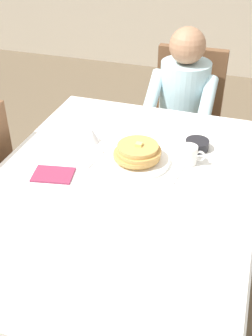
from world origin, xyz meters
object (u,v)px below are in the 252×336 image
Objects in this scene: diner_person at (182,103)px; bowl_butter at (197,145)px; chair_diner at (185,112)px; breakfast_stack at (138,152)px; dining_table_main at (118,201)px; cup_coffee at (189,155)px; knife_right_of_plate at (179,172)px; syrup_pitcher at (91,135)px; plate_breakfast at (139,161)px; fork_left_of_plate at (97,157)px; spoon_near_edge at (107,202)px.

bowl_butter is at bearing 106.93° from diner_person.
breakfast_stack is (-0.04, -0.98, 0.26)m from chair_diner.
dining_table_main is 13.49× the size of cup_coffee.
knife_right_of_plate is at bearing 36.40° from dining_table_main.
cup_coffee reaches higher than bowl_butter.
knife_right_of_plate reaches higher than dining_table_main.
syrup_pitcher is (-0.23, 0.29, 0.13)m from dining_table_main.
bowl_butter is at bearing 10.43° from syrup_pitcher.
plate_breakfast is at bearing -162.94° from cup_coffee.
chair_diner is 0.83× the size of diner_person.
fork_left_of_plate is (-0.22, -0.85, 0.07)m from diner_person.
diner_person is at bearing 67.31° from syrup_pitcher.
breakfast_stack is (0.03, 0.19, 0.14)m from dining_table_main.
knife_right_of_plate is 0.37m from spoon_near_edge.
bowl_butter reaches higher than fork_left_of_plate.
fork_left_of_plate is at bearing -173.52° from breakfast_stack.
dining_table_main is 0.37m from cup_coffee.
cup_coffee is at bearing 45.49° from dining_table_main.
knife_right_of_plate is (0.38, 0.00, 0.00)m from fork_left_of_plate.
bowl_butter reaches higher than knife_right_of_plate.
breakfast_stack is 1.41× the size of spoon_near_edge.
dining_table_main is at bearing 85.35° from spoon_near_edge.
cup_coffee is at bearing 16.48° from breakfast_stack.
breakfast_stack reaches higher than plate_breakfast.
chair_diner is 8.45× the size of bowl_butter.
spoon_near_edge is at bearing -146.00° from fork_left_of_plate.
cup_coffee is 0.75× the size of spoon_near_edge.
dining_table_main is at bearing -134.51° from cup_coffee.
syrup_pitcher is at bearing -169.57° from bowl_butter.
spoon_near_edge is at bearing 86.95° from chair_diner.
diner_person is 0.67m from bowl_butter.
chair_diner is at bearing 88.00° from plate_breakfast.
knife_right_of_plate is (0.19, -0.02, -0.01)m from plate_breakfast.
chair_diner is 1.32m from spoon_near_edge.
bowl_butter is (0.19, -0.79, 0.23)m from chair_diner.
chair_diner is (0.07, 1.17, -0.12)m from dining_table_main.
syrup_pitcher is at bearing 158.18° from breakfast_stack.
fork_left_of_plate is (-0.19, -0.02, -0.05)m from breakfast_stack.
breakfast_stack is at bearing 81.13° from dining_table_main.
diner_person is 10.18× the size of bowl_butter.
spoon_near_edge is (-0.07, -1.30, 0.21)m from chair_diner.
fork_left_of_plate is (-0.16, 0.16, 0.09)m from dining_table_main.
chair_diner reaches higher than spoon_near_edge.
chair_diner reaches higher than plate_breakfast.
syrup_pitcher is (-0.48, 0.04, -0.01)m from cup_coffee.
chair_diner is at bearing 100.95° from cup_coffee.
diner_person is 14.00× the size of syrup_pitcher.
fork_left_of_plate is at bearing 114.05° from spoon_near_edge.
breakfast_stack is (-0.04, -0.83, 0.12)m from diner_person.
bowl_butter is (0.23, 0.20, -0.03)m from breakfast_stack.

